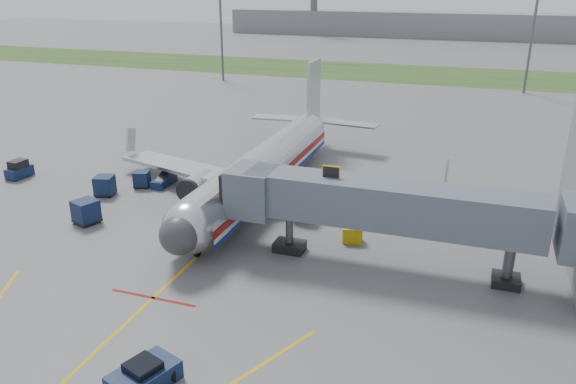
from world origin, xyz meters
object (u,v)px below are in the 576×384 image
(ramp_worker, at_px, (110,184))
(airliner, at_px, (264,167))
(baggage_tug, at_px, (19,170))
(pushback_tug, at_px, (144,376))
(belt_loader, at_px, (164,181))

(ramp_worker, bearing_deg, airliner, -5.78)
(baggage_tug, distance_m, ramp_worker, 11.20)
(baggage_tug, bearing_deg, pushback_tug, -38.09)
(pushback_tug, height_order, belt_loader, belt_loader)
(pushback_tug, xyz_separation_m, belt_loader, (-14.00, 25.47, -0.12))
(airliner, relative_size, ramp_worker, 22.22)
(belt_loader, distance_m, ramp_worker, 5.06)
(pushback_tug, distance_m, baggage_tug, 36.74)
(pushback_tug, distance_m, ramp_worker, 28.32)
(pushback_tug, bearing_deg, ramp_worker, 128.78)
(baggage_tug, height_order, belt_loader, belt_loader)
(pushback_tug, xyz_separation_m, ramp_worker, (-17.74, 22.07, 0.23))
(airliner, distance_m, pushback_tug, 26.84)
(ramp_worker, bearing_deg, pushback_tug, -74.72)
(pushback_tug, height_order, ramp_worker, ramp_worker)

